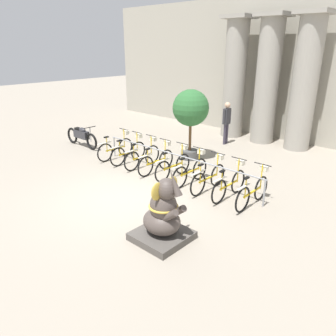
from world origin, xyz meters
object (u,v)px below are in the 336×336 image
(bicycle_6, at_px, (209,177))
(person_pedestrian, at_px, (227,119))
(motorcycle, at_px, (82,136))
(potted_tree, at_px, (191,111))
(bicycle_5, at_px, (191,171))
(bicycle_3, at_px, (157,161))
(bicycle_1, at_px, (129,152))
(bicycle_2, at_px, (143,156))
(bicycle_4, at_px, (174,165))
(bicycle_8, at_px, (253,191))
(bicycle_7, at_px, (230,184))
(bicycle_0, at_px, (116,148))
(elephant_statue, at_px, (163,216))

(bicycle_6, height_order, person_pedestrian, person_pedestrian)
(motorcycle, relative_size, potted_tree, 0.82)
(bicycle_5, bearing_deg, person_pedestrian, 110.10)
(motorcycle, bearing_deg, potted_tree, 22.93)
(bicycle_5, bearing_deg, motorcycle, 179.98)
(bicycle_3, height_order, bicycle_5, same)
(bicycle_3, xyz_separation_m, person_pedestrian, (-0.19, 4.39, 0.66))
(bicycle_1, relative_size, bicycle_2, 1.00)
(bicycle_4, height_order, bicycle_6, same)
(bicycle_5, bearing_deg, bicycle_3, -178.87)
(bicycle_2, distance_m, potted_tree, 2.35)
(bicycle_8, relative_size, person_pedestrian, 0.92)
(bicycle_8, xyz_separation_m, motorcycle, (-7.90, 0.05, 0.04))
(bicycle_7, bearing_deg, bicycle_5, 177.85)
(bicycle_7, bearing_deg, person_pedestrian, 124.25)
(bicycle_2, bearing_deg, potted_tree, 71.28)
(bicycle_4, bearing_deg, bicycle_6, -2.47)
(bicycle_4, distance_m, bicycle_7, 2.11)
(bicycle_2, height_order, bicycle_6, same)
(bicycle_1, relative_size, bicycle_6, 1.00)
(bicycle_2, bearing_deg, motorcycle, -179.82)
(bicycle_2, xyz_separation_m, motorcycle, (-3.68, -0.01, 0.04))
(bicycle_0, relative_size, potted_tree, 0.65)
(bicycle_1, bearing_deg, person_pedestrian, 74.34)
(elephant_statue, bearing_deg, potted_tree, 123.03)
(bicycle_1, xyz_separation_m, bicycle_3, (1.41, -0.02, 0.00))
(bicycle_2, distance_m, bicycle_4, 1.41)
(bicycle_3, distance_m, bicycle_7, 2.82)
(bicycle_6, height_order, bicycle_7, same)
(bicycle_7, height_order, motorcycle, bicycle_7)
(bicycle_4, height_order, person_pedestrian, person_pedestrian)
(bicycle_5, bearing_deg, bicycle_0, -179.67)
(bicycle_8, distance_m, motorcycle, 7.90)
(bicycle_3, height_order, bicycle_7, same)
(bicycle_1, height_order, bicycle_3, same)
(bicycle_2, bearing_deg, bicycle_1, -178.27)
(bicycle_1, distance_m, motorcycle, 2.97)
(bicycle_3, distance_m, elephant_statue, 4.04)
(bicycle_6, height_order, motorcycle, bicycle_6)
(bicycle_4, xyz_separation_m, bicycle_8, (2.82, -0.06, 0.00))
(bicycle_7, bearing_deg, elephant_statue, -87.90)
(bicycle_2, relative_size, person_pedestrian, 0.92)
(bicycle_6, distance_m, elephant_statue, 2.89)
(bicycle_0, height_order, elephant_statue, elephant_statue)
(bicycle_1, distance_m, bicycle_3, 1.41)
(bicycle_5, distance_m, elephant_statue, 3.20)
(person_pedestrian, bearing_deg, bicycle_1, -105.66)
(person_pedestrian, bearing_deg, bicycle_6, -62.43)
(bicycle_2, bearing_deg, bicycle_5, -0.38)
(bicycle_1, xyz_separation_m, bicycle_4, (2.11, 0.02, 0.00))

